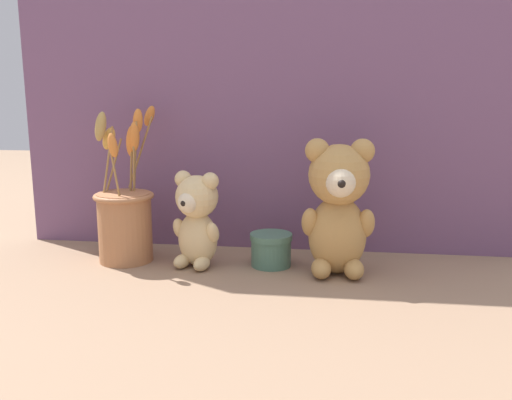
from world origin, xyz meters
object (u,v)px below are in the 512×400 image
object	(u,v)px
flower_vase	(125,216)
decorative_tin_tall	(271,249)
teddy_bear_large	(338,205)
teddy_bear_medium	(197,218)

from	to	relation	value
flower_vase	decorative_tin_tall	distance (m)	0.30
teddy_bear_large	flower_vase	xyz separation A→B (m)	(-0.43, 0.03, -0.04)
teddy_bear_large	flower_vase	size ratio (longest dim) A/B	0.81
teddy_bear_medium	flower_vase	size ratio (longest dim) A/B	0.60
teddy_bear_large	teddy_bear_medium	world-z (taller)	teddy_bear_large
teddy_bear_large	decorative_tin_tall	world-z (taller)	teddy_bear_large
decorative_tin_tall	teddy_bear_large	bearing A→B (deg)	-13.46
teddy_bear_medium	decorative_tin_tall	world-z (taller)	teddy_bear_medium
teddy_bear_medium	flower_vase	distance (m)	0.16
teddy_bear_medium	decorative_tin_tall	size ratio (longest dim) A/B	2.26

